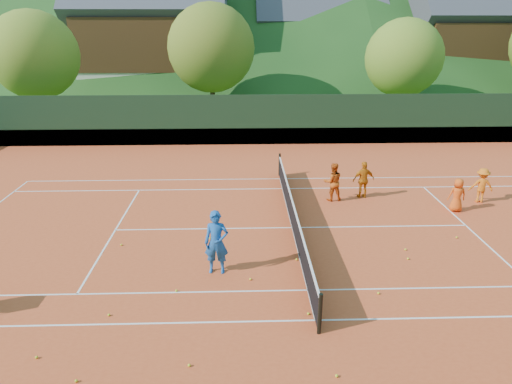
{
  "coord_description": "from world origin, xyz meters",
  "views": [
    {
      "loc": [
        -1.8,
        -15.02,
        7.08
      ],
      "look_at": [
        -1.33,
        0.0,
        1.42
      ],
      "focal_mm": 32.0,
      "sensor_mm": 36.0,
      "label": 1
    }
  ],
  "objects_px": {
    "coach": "(216,242)",
    "chalet_right": "(470,41)",
    "chalet_left": "(153,37)",
    "student_d": "(481,185)",
    "student_c": "(457,195)",
    "chalet_mid": "(317,42)",
    "student_a": "(333,182)",
    "student_b": "(364,180)",
    "tennis_net": "(293,215)"
  },
  "relations": [
    {
      "from": "coach",
      "to": "chalet_right",
      "type": "distance_m",
      "value": 40.23
    },
    {
      "from": "coach",
      "to": "chalet_left",
      "type": "relative_size",
      "value": 0.14
    },
    {
      "from": "student_d",
      "to": "chalet_left",
      "type": "distance_m",
      "value": 33.41
    },
    {
      "from": "student_c",
      "to": "chalet_mid",
      "type": "relative_size",
      "value": 0.11
    },
    {
      "from": "student_d",
      "to": "chalet_left",
      "type": "height_order",
      "value": "chalet_left"
    },
    {
      "from": "student_a",
      "to": "chalet_left",
      "type": "height_order",
      "value": "chalet_left"
    },
    {
      "from": "student_d",
      "to": "student_c",
      "type": "bearing_deg",
      "value": 43.04
    },
    {
      "from": "coach",
      "to": "chalet_right",
      "type": "relative_size",
      "value": 0.16
    },
    {
      "from": "student_c",
      "to": "chalet_left",
      "type": "relative_size",
      "value": 0.1
    },
    {
      "from": "student_c",
      "to": "student_b",
      "type": "bearing_deg",
      "value": -20.5
    },
    {
      "from": "chalet_mid",
      "to": "chalet_left",
      "type": "bearing_deg",
      "value": -165.96
    },
    {
      "from": "coach",
      "to": "student_b",
      "type": "bearing_deg",
      "value": 48.96
    },
    {
      "from": "chalet_left",
      "to": "student_d",
      "type": "bearing_deg",
      "value": -56.96
    },
    {
      "from": "coach",
      "to": "tennis_net",
      "type": "xyz_separation_m",
      "value": [
        2.58,
        3.02,
        -0.48
      ]
    },
    {
      "from": "student_c",
      "to": "chalet_left",
      "type": "height_order",
      "value": "chalet_left"
    },
    {
      "from": "chalet_mid",
      "to": "chalet_right",
      "type": "bearing_deg",
      "value": -15.95
    },
    {
      "from": "coach",
      "to": "student_a",
      "type": "height_order",
      "value": "coach"
    },
    {
      "from": "student_c",
      "to": "chalet_right",
      "type": "relative_size",
      "value": 0.11
    },
    {
      "from": "student_c",
      "to": "student_d",
      "type": "relative_size",
      "value": 0.93
    },
    {
      "from": "student_a",
      "to": "tennis_net",
      "type": "height_order",
      "value": "student_a"
    },
    {
      "from": "student_a",
      "to": "student_c",
      "type": "height_order",
      "value": "student_a"
    },
    {
      "from": "student_b",
      "to": "student_c",
      "type": "height_order",
      "value": "student_b"
    },
    {
      "from": "student_a",
      "to": "student_b",
      "type": "bearing_deg",
      "value": -173.31
    },
    {
      "from": "coach",
      "to": "student_b",
      "type": "height_order",
      "value": "coach"
    },
    {
      "from": "tennis_net",
      "to": "coach",
      "type": "bearing_deg",
      "value": -130.51
    },
    {
      "from": "chalet_left",
      "to": "student_b",
      "type": "bearing_deg",
      "value": -63.84
    },
    {
      "from": "student_d",
      "to": "chalet_mid",
      "type": "distance_m",
      "value": 32.05
    },
    {
      "from": "tennis_net",
      "to": "chalet_right",
      "type": "relative_size",
      "value": 1.01
    },
    {
      "from": "student_a",
      "to": "tennis_net",
      "type": "bearing_deg",
      "value": 50.04
    },
    {
      "from": "student_c",
      "to": "tennis_net",
      "type": "bearing_deg",
      "value": 16.7
    },
    {
      "from": "chalet_mid",
      "to": "chalet_right",
      "type": "xyz_separation_m",
      "value": [
        14.0,
        -4.0,
        0.27
      ]
    },
    {
      "from": "coach",
      "to": "chalet_mid",
      "type": "height_order",
      "value": "chalet_mid"
    },
    {
      "from": "student_a",
      "to": "student_c",
      "type": "xyz_separation_m",
      "value": [
        4.65,
        -1.32,
        -0.13
      ]
    },
    {
      "from": "student_a",
      "to": "chalet_right",
      "type": "bearing_deg",
      "value": -127.51
    },
    {
      "from": "chalet_right",
      "to": "student_b",
      "type": "bearing_deg",
      "value": -121.69
    },
    {
      "from": "tennis_net",
      "to": "student_a",
      "type": "bearing_deg",
      "value": 54.08
    },
    {
      "from": "student_d",
      "to": "chalet_left",
      "type": "relative_size",
      "value": 0.11
    },
    {
      "from": "chalet_left",
      "to": "chalet_mid",
      "type": "distance_m",
      "value": 16.51
    },
    {
      "from": "student_b",
      "to": "chalet_right",
      "type": "height_order",
      "value": "chalet_right"
    },
    {
      "from": "coach",
      "to": "chalet_left",
      "type": "bearing_deg",
      "value": 106.2
    },
    {
      "from": "coach",
      "to": "student_a",
      "type": "relative_size",
      "value": 1.21
    },
    {
      "from": "student_a",
      "to": "student_c",
      "type": "relative_size",
      "value": 1.2
    },
    {
      "from": "chalet_mid",
      "to": "student_b",
      "type": "bearing_deg",
      "value": -94.98
    },
    {
      "from": "coach",
      "to": "chalet_mid",
      "type": "xyz_separation_m",
      "value": [
        8.58,
        37.02,
        3.99
      ]
    },
    {
      "from": "coach",
      "to": "chalet_mid",
      "type": "relative_size",
      "value": 0.15
    },
    {
      "from": "student_b",
      "to": "chalet_right",
      "type": "distance_m",
      "value": 32.11
    },
    {
      "from": "student_b",
      "to": "chalet_left",
      "type": "relative_size",
      "value": 0.11
    },
    {
      "from": "tennis_net",
      "to": "chalet_left",
      "type": "relative_size",
      "value": 0.87
    },
    {
      "from": "chalet_mid",
      "to": "coach",
      "type": "bearing_deg",
      "value": -103.05
    },
    {
      "from": "student_a",
      "to": "tennis_net",
      "type": "relative_size",
      "value": 0.13
    }
  ]
}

